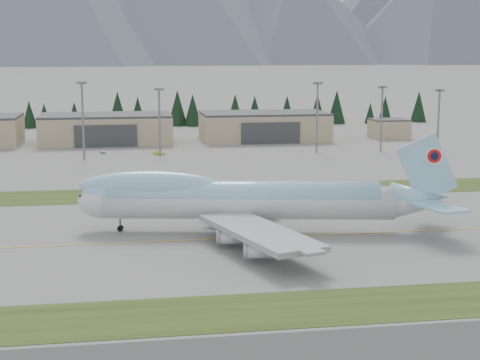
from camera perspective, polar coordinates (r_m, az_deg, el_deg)
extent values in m
plane|color=#5E5E5C|center=(132.43, -4.76, -4.73)|extent=(7000.00, 7000.00, 0.00)
cube|color=#2E3E16|center=(96.26, -2.92, -10.35)|extent=(400.00, 14.00, 0.08)
cube|color=#2E3E16|center=(176.26, -5.93, -1.09)|extent=(400.00, 18.00, 0.08)
cube|color=gold|center=(132.43, -4.76, -4.73)|extent=(400.00, 0.40, 0.02)
cylinder|color=silver|center=(137.45, 0.66, -1.75)|extent=(54.52, 16.20, 6.30)
cylinder|color=#94CEF3|center=(137.24, 0.25, -1.27)|extent=(50.62, 15.01, 5.82)
ellipsoid|color=silver|center=(140.41, -10.49, -1.67)|extent=(11.07, 8.05, 6.30)
ellipsoid|color=#94CEF3|center=(140.18, -10.51, -1.20)|extent=(9.27, 6.80, 5.34)
ellipsoid|color=#94CEF3|center=(138.32, -6.99, -0.48)|extent=(27.28, 10.19, 5.82)
cube|color=#0C1433|center=(140.90, -11.86, -1.15)|extent=(2.51, 2.86, 1.26)
cone|color=silver|center=(140.77, 13.80, -1.76)|extent=(12.57, 8.21, 6.17)
cone|color=#94CEF3|center=(140.55, 13.82, -1.29)|extent=(11.52, 7.49, 5.62)
cube|color=#94CEF3|center=(139.85, 14.30, 0.89)|extent=(11.65, 2.74, 13.38)
cylinder|color=silver|center=(140.16, 14.76, 1.85)|extent=(3.47, 0.83, 3.49)
cylinder|color=red|center=(140.25, 14.76, 1.86)|extent=(2.51, 0.66, 2.52)
cylinder|color=#0C1433|center=(140.34, 14.75, 1.86)|extent=(1.46, 0.46, 1.45)
cube|color=#94CEF3|center=(146.65, 14.06, -1.08)|extent=(10.94, 12.06, 0.45)
cube|color=#94CEF3|center=(135.55, 15.13, -2.01)|extent=(8.28, 11.77, 0.45)
cube|color=#989A9F|center=(153.47, 1.45, -1.19)|extent=(25.35, 28.47, 0.97)
cube|color=#989A9F|center=(122.22, 1.48, -4.05)|extent=(17.47, 30.50, 0.97)
cylinder|color=silver|center=(150.09, -0.25, -2.16)|extent=(5.40, 3.31, 2.42)
cylinder|color=silver|center=(158.87, 1.55, -1.49)|extent=(5.40, 3.31, 2.42)
cylinder|color=silver|center=(126.50, -0.56, -4.43)|extent=(5.40, 3.31, 2.42)
cylinder|color=silver|center=(117.72, 1.62, -5.53)|extent=(5.40, 3.31, 2.42)
cylinder|color=slate|center=(140.79, -9.27, -3.46)|extent=(0.50, 0.50, 2.33)
cylinder|color=slate|center=(141.25, 0.08, -3.24)|extent=(0.63, 0.63, 2.52)
cylinder|color=slate|center=(135.59, 0.02, -3.80)|extent=(0.63, 0.63, 2.52)
cylinder|color=slate|center=(141.23, 2.05, -3.25)|extent=(0.63, 0.63, 2.52)
cylinder|color=slate|center=(135.57, 2.08, -3.81)|extent=(0.63, 0.63, 2.52)
cylinder|color=black|center=(140.56, -9.30, -3.74)|extent=(1.11, 0.53, 1.07)
cylinder|color=black|center=(141.30, -9.24, -3.67)|extent=(1.11, 0.53, 1.07)
cylinder|color=black|center=(141.40, 0.08, -3.51)|extent=(1.23, 0.69, 1.16)
cylinder|color=black|center=(135.75, 0.02, -4.08)|extent=(1.23, 0.69, 1.16)
cylinder|color=black|center=(141.38, 2.05, -3.52)|extent=(1.23, 0.69, 1.16)
cylinder|color=black|center=(135.73, 2.07, -4.08)|extent=(1.23, 0.69, 1.16)
cube|color=tan|center=(279.31, -10.33, 3.87)|extent=(48.00, 26.00, 10.00)
cube|color=#35373A|center=(278.81, -10.36, 4.97)|extent=(48.00, 26.00, 0.80)
cube|color=#35373A|center=(266.19, -10.37, 3.36)|extent=(22.08, 0.60, 8.00)
cube|color=tan|center=(284.58, 1.87, 4.13)|extent=(48.00, 26.00, 10.00)
cube|color=#35373A|center=(284.10, 1.87, 5.21)|extent=(48.00, 26.00, 0.80)
cube|color=#35373A|center=(271.72, 2.41, 3.64)|extent=(22.08, 0.60, 8.00)
cube|color=tan|center=(296.56, 11.48, 3.88)|extent=(14.00, 12.00, 7.00)
cube|color=#35373A|center=(296.20, 11.51, 4.61)|extent=(14.00, 12.00, 0.60)
cylinder|color=slate|center=(236.64, -12.08, 4.42)|extent=(0.70, 0.70, 23.67)
cube|color=slate|center=(235.86, -12.19, 7.38)|extent=(3.20, 3.20, 0.80)
cylinder|color=slate|center=(240.54, -6.25, 4.38)|extent=(0.70, 0.70, 21.28)
cube|color=slate|center=(239.76, -6.30, 7.01)|extent=(3.20, 3.20, 0.80)
cylinder|color=slate|center=(248.55, 6.00, 4.75)|extent=(0.70, 0.70, 22.92)
cube|color=slate|center=(247.80, 6.05, 7.48)|extent=(3.20, 3.20, 0.80)
cylinder|color=slate|center=(255.80, 10.93, 4.60)|extent=(0.70, 0.70, 21.40)
cube|color=slate|center=(255.06, 11.01, 7.08)|extent=(3.20, 3.20, 0.80)
cylinder|color=slate|center=(259.28, 15.14, 4.39)|extent=(0.70, 0.70, 20.39)
cube|color=slate|center=(258.55, 15.24, 6.73)|extent=(3.20, 3.20, 0.80)
imported|color=silver|center=(250.86, -10.59, 2.05)|extent=(2.09, 3.48, 1.11)
imported|color=gold|center=(244.58, -6.29, 1.96)|extent=(4.39, 2.72, 1.37)
imported|color=#B1B0B5|center=(275.89, 2.76, 2.90)|extent=(2.40, 3.89, 1.05)
cone|color=black|center=(343.14, -16.03, 4.92)|extent=(6.92, 6.92, 12.35)
cone|color=black|center=(343.38, -14.94, 4.87)|extent=(6.25, 6.25, 11.17)
cone|color=black|center=(344.39, -12.72, 5.00)|extent=(6.42, 6.42, 11.46)
cone|color=black|center=(338.51, -9.47, 5.44)|extent=(9.09, 9.09, 16.24)
cone|color=black|center=(344.47, -7.93, 5.32)|extent=(7.54, 7.54, 13.46)
cone|color=black|center=(342.70, -4.88, 5.60)|extent=(9.22, 9.22, 16.46)
cone|color=black|center=(340.00, -3.69, 5.45)|extent=(8.31, 8.31, 14.83)
cone|color=black|center=(340.93, -0.38, 5.47)|extent=(8.27, 8.27, 14.77)
cone|color=black|center=(346.54, 1.15, 5.46)|extent=(7.68, 7.68, 13.72)
cone|color=black|center=(352.59, 3.66, 5.48)|extent=(7.49, 7.49, 13.37)
cone|color=black|center=(351.60, 6.02, 5.52)|extent=(8.06, 8.06, 14.39)
cone|color=black|center=(354.71, 7.51, 5.66)|extent=(8.94, 8.94, 15.96)
cone|color=black|center=(357.49, 10.06, 5.14)|extent=(5.61, 5.61, 10.01)
cone|color=black|center=(362.29, 11.19, 5.41)|extent=(7.29, 7.29, 13.01)
cone|color=black|center=(371.11, 13.69, 5.57)|extent=(8.44, 8.44, 15.07)
cone|color=#4E5969|center=(2420.55, 4.20, 12.96)|extent=(717.73, 717.73, 334.42)
cone|color=#4E5969|center=(2506.36, 14.86, 12.76)|extent=(716.17, 716.17, 351.93)
cone|color=#4E5969|center=(3077.15, 0.28, 13.59)|extent=(944.01, 944.01, 472.01)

